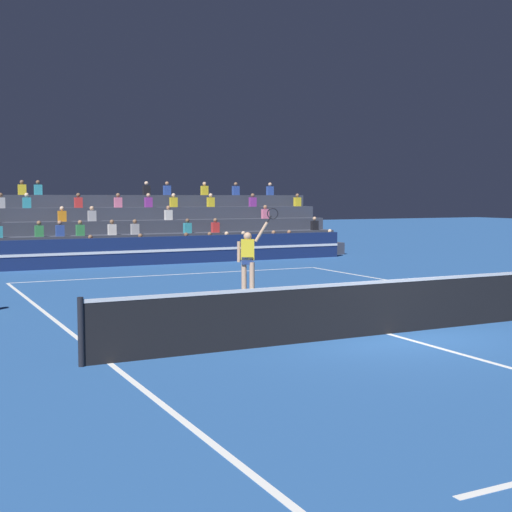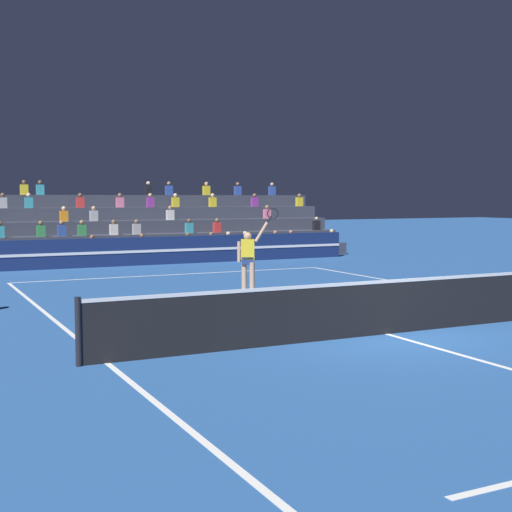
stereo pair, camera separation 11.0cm
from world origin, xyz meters
name	(u,v)px [view 1 (the left image)]	position (x,y,z in m)	size (l,w,h in m)	color
ground_plane	(388,334)	(0.00, 0.00, 0.00)	(120.00, 120.00, 0.00)	#285699
court_lines	(388,334)	(0.00, 0.00, 0.00)	(11.10, 23.90, 0.01)	white
tennis_net	(388,306)	(0.00, 0.00, 0.54)	(12.00, 0.10, 1.10)	black
sponsor_banner_wall	(142,251)	(0.00, 15.69, 0.55)	(18.00, 0.26, 1.10)	navy
bleacher_stand	(115,235)	(0.00, 19.49, 1.02)	(20.02, 4.75, 3.38)	#383D4C
tennis_player	(249,259)	(0.00, 6.18, 0.99)	(1.06, 0.65, 2.42)	tan
tennis_ball	(333,290)	(2.47, 5.77, 0.03)	(0.07, 0.07, 0.07)	#C6DB33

